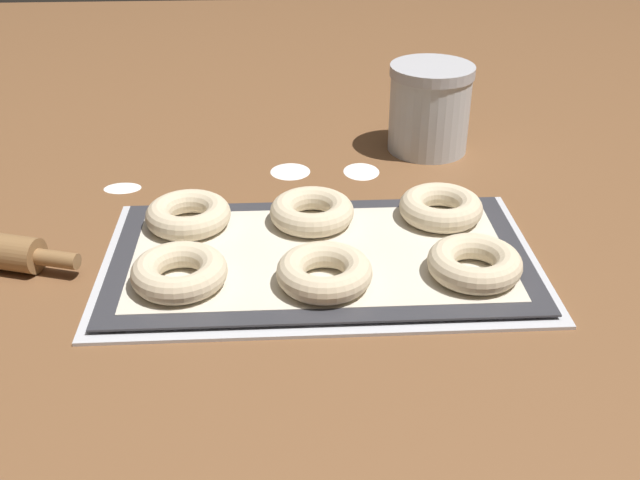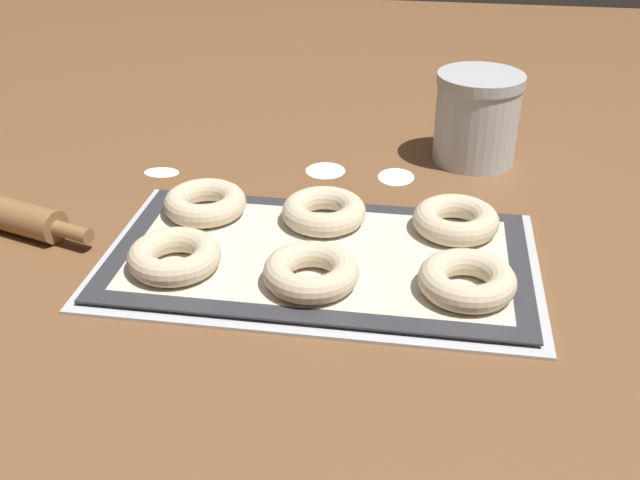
# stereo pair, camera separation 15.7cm
# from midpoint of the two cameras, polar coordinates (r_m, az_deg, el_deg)

# --- Properties ---
(ground_plane) EXTENTS (2.80, 2.80, 0.00)m
(ground_plane) POSITION_cam_midpoint_polar(r_m,az_deg,el_deg) (0.88, -3.94, -1.89)
(ground_plane) COLOR brown
(baking_tray) EXTENTS (0.51, 0.30, 0.01)m
(baking_tray) POSITION_cam_midpoint_polar(r_m,az_deg,el_deg) (0.88, -5.07, -1.53)
(baking_tray) COLOR silver
(baking_tray) RESTS_ON ground_plane
(baking_mat) EXTENTS (0.49, 0.27, 0.00)m
(baking_mat) POSITION_cam_midpoint_polar(r_m,az_deg,el_deg) (0.88, -5.09, -1.23)
(baking_mat) COLOR #333338
(baking_mat) RESTS_ON baking_tray
(bagel_front_left) EXTENTS (0.11, 0.11, 0.03)m
(bagel_front_left) POSITION_cam_midpoint_polar(r_m,az_deg,el_deg) (0.84, -16.00, -2.65)
(bagel_front_left) COLOR beige
(bagel_front_left) RESTS_ON baking_mat
(bagel_front_center) EXTENTS (0.11, 0.11, 0.03)m
(bagel_front_center) POSITION_cam_midpoint_polar(r_m,az_deg,el_deg) (0.81, -5.19, -2.75)
(bagel_front_center) COLOR beige
(bagel_front_center) RESTS_ON baking_mat
(bagel_front_right) EXTENTS (0.11, 0.11, 0.03)m
(bagel_front_right) POSITION_cam_midpoint_polar(r_m,az_deg,el_deg) (0.83, 6.50, -2.06)
(bagel_front_right) COLOR beige
(bagel_front_right) RESTS_ON baking_mat
(bagel_back_left) EXTENTS (0.11, 0.11, 0.03)m
(bagel_back_left) POSITION_cam_midpoint_polar(r_m,az_deg,el_deg) (0.95, -14.70, 1.65)
(bagel_back_left) COLOR beige
(bagel_back_left) RESTS_ON baking_mat
(bagel_back_center) EXTENTS (0.11, 0.11, 0.03)m
(bagel_back_center) POSITION_cam_midpoint_polar(r_m,az_deg,el_deg) (0.93, -5.42, 1.95)
(bagel_back_center) COLOR beige
(bagel_back_center) RESTS_ON baking_mat
(bagel_back_right) EXTENTS (0.11, 0.11, 0.03)m
(bagel_back_right) POSITION_cam_midpoint_polar(r_m,az_deg,el_deg) (0.94, 4.57, 2.27)
(bagel_back_right) COLOR beige
(bagel_back_right) RESTS_ON baking_mat
(flour_canister) EXTENTS (0.13, 0.13, 0.13)m
(flour_canister) POSITION_cam_midpoint_polar(r_m,az_deg,el_deg) (1.15, 4.51, 9.85)
(flour_canister) COLOR silver
(flour_canister) RESTS_ON ground_plane
(flour_patch_near) EXTENTS (0.05, 0.04, 0.00)m
(flour_patch_near) POSITION_cam_midpoint_polar(r_m,az_deg,el_deg) (1.11, -18.83, 3.63)
(flour_patch_near) COLOR white
(flour_patch_near) RESTS_ON ground_plane
(flour_patch_far) EXTENTS (0.05, 0.06, 0.00)m
(flour_patch_far) POSITION_cam_midpoint_polar(r_m,az_deg,el_deg) (1.10, -0.89, 5.12)
(flour_patch_far) COLOR white
(flour_patch_far) RESTS_ON ground_plane
(flour_patch_side) EXTENTS (0.06, 0.06, 0.00)m
(flour_patch_side) POSITION_cam_midpoint_polar(r_m,az_deg,el_deg) (1.10, -6.36, 5.09)
(flour_patch_side) COLOR white
(flour_patch_side) RESTS_ON ground_plane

